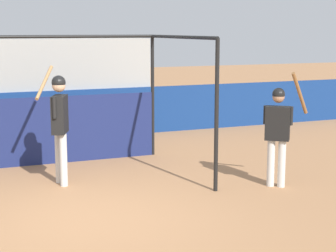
{
  "coord_description": "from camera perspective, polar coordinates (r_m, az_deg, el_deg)",
  "views": [
    {
      "loc": [
        -1.82,
        -7.62,
        2.69
      ],
      "look_at": [
        1.74,
        1.15,
        1.05
      ],
      "focal_mm": 60.0,
      "sensor_mm": 36.0,
      "label": 1
    }
  ],
  "objects": [
    {
      "name": "outfield_wall",
      "position": [
        13.92,
        -14.34,
        0.89
      ],
      "size": [
        24.0,
        0.12,
        1.2
      ],
      "color": "navy",
      "rests_on": "ground"
    },
    {
      "name": "ground_plane",
      "position": [
        8.29,
        -8.32,
        -9.23
      ],
      "size": [
        60.0,
        60.0,
        0.0
      ],
      "primitive_type": "plane",
      "color": "#A8754C"
    },
    {
      "name": "player_waiting",
      "position": [
        9.73,
        11.12,
        -0.19
      ],
      "size": [
        0.75,
        0.58,
        2.0
      ],
      "rotation": [
        0.0,
        0.0,
        -0.67
      ],
      "color": "silver",
      "rests_on": "ground"
    },
    {
      "name": "bleacher_section",
      "position": [
        15.09,
        -15.1,
        3.96
      ],
      "size": [
        6.5,
        2.4,
        2.48
      ],
      "color": "#9E9E99",
      "rests_on": "ground"
    },
    {
      "name": "batting_cage",
      "position": [
        11.04,
        -10.27,
        1.38
      ],
      "size": [
        3.98,
        3.07,
        2.58
      ],
      "color": "black",
      "rests_on": "ground"
    },
    {
      "name": "player_batter",
      "position": [
        9.84,
        -10.98,
        0.81
      ],
      "size": [
        0.59,
        0.96,
        2.04
      ],
      "rotation": [
        0.0,
        0.0,
        1.19
      ],
      "color": "silver",
      "rests_on": "ground"
    }
  ]
}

